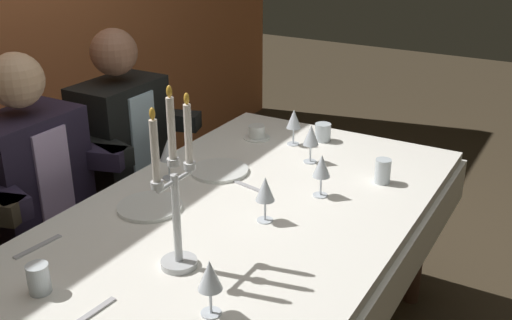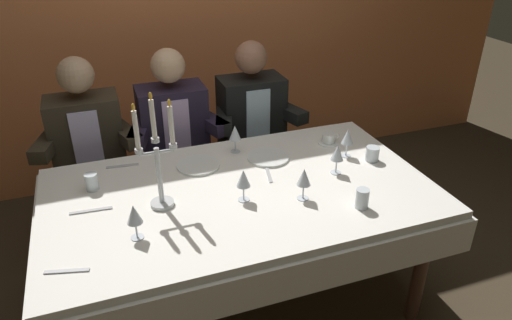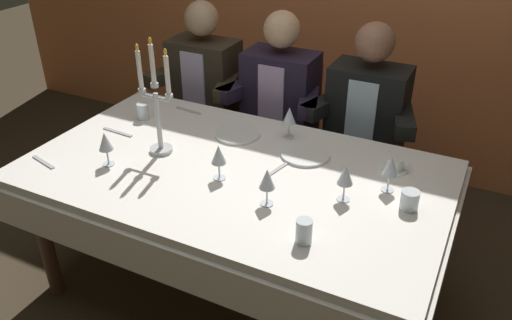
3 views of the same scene
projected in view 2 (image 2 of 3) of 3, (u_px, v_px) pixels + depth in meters
The scene contains 23 objects.
ground_plane at pixel (242, 299), 2.68m from camera, with size 12.00×12.00×0.00m, color #3D3222.
back_wall at pixel (168, 5), 3.42m from camera, with size 6.00×0.12×2.70m, color #DB7A46.
dining_table at pixel (241, 209), 2.39m from camera, with size 1.94×1.14×0.74m.
candelabra at pixel (158, 163), 2.10m from camera, with size 0.19×0.11×0.56m.
dinner_plate_0 at pixel (268, 157), 2.62m from camera, with size 0.24×0.24×0.01m, color white.
dinner_plate_1 at pixel (198, 165), 2.54m from camera, with size 0.23×0.23×0.01m, color white.
wine_glass_0 at pixel (243, 179), 2.19m from camera, with size 0.07×0.07×0.16m.
wine_glass_1 at pixel (337, 154), 2.42m from camera, with size 0.07×0.07×0.16m.
wine_glass_2 at pixel (304, 178), 2.20m from camera, with size 0.07×0.07×0.16m.
wine_glass_3 at pixel (134, 215), 1.93m from camera, with size 0.07×0.07×0.16m.
wine_glass_4 at pixel (347, 137), 2.59m from camera, with size 0.07×0.07×0.16m.
wine_glass_5 at pixel (235, 133), 2.64m from camera, with size 0.07×0.07×0.16m.
water_tumbler_0 at pixel (362, 198), 2.17m from camera, with size 0.06×0.06×0.10m, color silver.
water_tumbler_1 at pixel (372, 154), 2.58m from camera, with size 0.07×0.07×0.08m, color silver.
water_tumbler_2 at pixel (92, 182), 2.31m from camera, with size 0.06×0.06×0.09m, color silver.
coffee_cup_0 at pixel (329, 139), 2.78m from camera, with size 0.13×0.12×0.06m.
fork_0 at pixel (67, 271), 1.80m from camera, with size 0.17×0.02×0.01m, color #B7B7BC.
knife_1 at pixel (91, 211), 2.16m from camera, with size 0.19×0.02×0.01m, color #B7B7BC.
fork_2 at pixel (123, 166), 2.54m from camera, with size 0.17×0.02×0.01m, color #B7B7BC.
fork_3 at pixel (269, 174), 2.46m from camera, with size 0.17×0.02×0.01m, color #B7B7BC.
seated_diner_0 at pixel (87, 138), 2.86m from camera, with size 0.63×0.48×1.24m.
seated_diner_1 at pixel (173, 126), 3.02m from camera, with size 0.63×0.48×1.24m.
seated_diner_2 at pixel (251, 115), 3.18m from camera, with size 0.63×0.48×1.24m.
Camera 2 is at (-0.60, -1.90, 1.97)m, focal length 33.01 mm.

